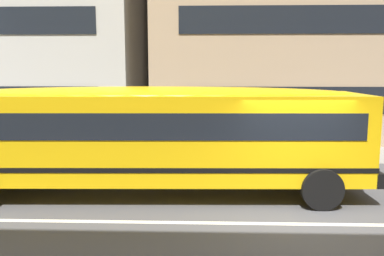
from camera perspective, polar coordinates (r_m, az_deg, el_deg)
ground_plane at (r=8.90m, az=15.59°, el=-12.90°), size 400.00×400.00×0.00m
sidewalk_far at (r=15.58m, az=9.51°, el=-3.57°), size 120.00×3.00×0.01m
lane_centreline at (r=8.90m, az=15.59°, el=-12.88°), size 110.00×0.16×0.01m
school_bus at (r=10.28m, az=-7.05°, el=-0.41°), size 12.32×2.93×2.74m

